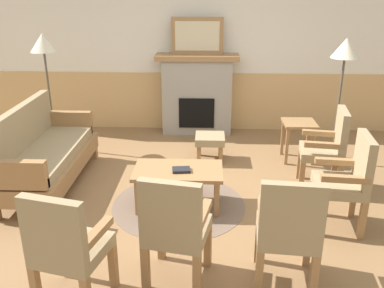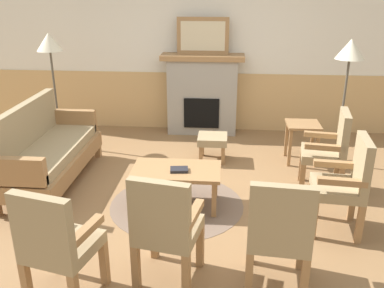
{
  "view_description": "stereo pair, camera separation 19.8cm",
  "coord_description": "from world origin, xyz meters",
  "views": [
    {
      "loc": [
        0.19,
        -4.24,
        2.32
      ],
      "look_at": [
        0.0,
        0.35,
        0.55
      ],
      "focal_mm": 39.21,
      "sensor_mm": 36.0,
      "label": 1
    },
    {
      "loc": [
        0.38,
        -4.23,
        2.32
      ],
      "look_at": [
        0.0,
        0.35,
        0.55
      ],
      "focal_mm": 39.21,
      "sensor_mm": 36.0,
      "label": 2
    }
  ],
  "objects": [
    {
      "name": "footstool",
      "position": [
        0.21,
        1.18,
        0.28
      ],
      "size": [
        0.4,
        0.4,
        0.36
      ],
      "color": "olive",
      "rests_on": "ground_plane"
    },
    {
      "name": "floor_lamp_by_chairs",
      "position": [
        1.91,
        1.18,
        1.45
      ],
      "size": [
        0.36,
        0.36,
        1.68
      ],
      "color": "#332D28",
      "rests_on": "ground_plane"
    },
    {
      "name": "armchair_by_window_left",
      "position": [
        1.56,
        -0.48,
        0.54
      ],
      "size": [
        0.52,
        0.52,
        0.98
      ],
      "color": "olive",
      "rests_on": "ground_plane"
    },
    {
      "name": "wall_back",
      "position": [
        0.0,
        2.6,
        1.31
      ],
      "size": [
        7.2,
        0.14,
        2.7
      ],
      "color": "silver",
      "rests_on": "ground_plane"
    },
    {
      "name": "round_rug",
      "position": [
        -0.13,
        -0.12,
        0.0
      ],
      "size": [
        1.49,
        1.49,
        0.01
      ],
      "primitive_type": "cylinder",
      "color": "brown",
      "rests_on": "ground_plane"
    },
    {
      "name": "armchair_corner_left",
      "position": [
        -0.06,
        -1.41,
        0.54
      ],
      "size": [
        0.56,
        0.56,
        0.98
      ],
      "color": "olive",
      "rests_on": "ground_plane"
    },
    {
      "name": "armchair_front_left",
      "position": [
        -0.83,
        -1.7,
        0.54
      ],
      "size": [
        0.58,
        0.58,
        0.98
      ],
      "color": "olive",
      "rests_on": "ground_plane"
    },
    {
      "name": "fireplace",
      "position": [
        0.0,
        2.35,
        0.65
      ],
      "size": [
        1.3,
        0.44,
        1.28
      ],
      "color": "gray",
      "rests_on": "ground_plane"
    },
    {
      "name": "side_table",
      "position": [
        1.43,
        1.24,
        0.43
      ],
      "size": [
        0.44,
        0.44,
        0.55
      ],
      "color": "olive",
      "rests_on": "ground_plane"
    },
    {
      "name": "floor_lamp_by_couch",
      "position": [
        -2.1,
        1.53,
        1.45
      ],
      "size": [
        0.36,
        0.36,
        1.68
      ],
      "color": "#332D28",
      "rests_on": "ground_plane"
    },
    {
      "name": "ground_plane",
      "position": [
        0.0,
        0.0,
        0.0
      ],
      "size": [
        14.0,
        14.0,
        0.0
      ],
      "primitive_type": "plane",
      "color": "olive"
    },
    {
      "name": "coffee_table",
      "position": [
        -0.13,
        -0.12,
        0.39
      ],
      "size": [
        0.96,
        0.56,
        0.44
      ],
      "color": "olive",
      "rests_on": "ground_plane"
    },
    {
      "name": "armchair_front_center",
      "position": [
        0.83,
        -1.4,
        0.54
      ],
      "size": [
        0.52,
        0.52,
        0.98
      ],
      "color": "olive",
      "rests_on": "ground_plane"
    },
    {
      "name": "armchair_near_fireplace",
      "position": [
        1.59,
        0.38,
        0.54
      ],
      "size": [
        0.54,
        0.54,
        0.98
      ],
      "color": "olive",
      "rests_on": "ground_plane"
    },
    {
      "name": "couch",
      "position": [
        -1.76,
        0.33,
        0.4
      ],
      "size": [
        0.7,
        1.8,
        0.98
      ],
      "color": "olive",
      "rests_on": "ground_plane"
    },
    {
      "name": "framed_picture",
      "position": [
        0.0,
        2.35,
        1.56
      ],
      "size": [
        0.8,
        0.04,
        0.56
      ],
      "color": "olive",
      "rests_on": "fireplace"
    },
    {
      "name": "book_on_table",
      "position": [
        -0.09,
        -0.18,
        0.46
      ],
      "size": [
        0.2,
        0.16,
        0.03
      ],
      "primitive_type": "cube",
      "rotation": [
        0.0,
        0.0,
        0.12
      ],
      "color": "black",
      "rests_on": "coffee_table"
    }
  ]
}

